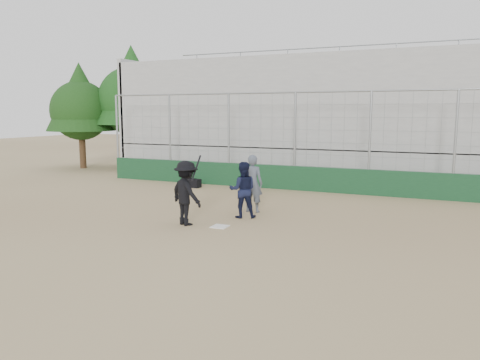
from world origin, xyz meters
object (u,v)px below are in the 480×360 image
at_px(umpire, 252,186).
at_px(equipment_bag, 191,183).
at_px(batter_at_plate, 186,193).
at_px(catcher_crouched, 243,199).

distance_m(umpire, equipment_bag, 5.70).
bearing_deg(equipment_bag, batter_at_plate, -61.47).
relative_size(catcher_crouched, umpire, 0.69).
relative_size(batter_at_plate, equipment_bag, 2.26).
distance_m(batter_at_plate, equipment_bag, 6.88).
height_order(catcher_crouched, umpire, umpire).
xyz_separation_m(batter_at_plate, catcher_crouched, (1.12, 1.46, -0.35)).
distance_m(batter_at_plate, umpire, 2.59).
relative_size(batter_at_plate, umpire, 1.18).
distance_m(catcher_crouched, equipment_bag, 6.33).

